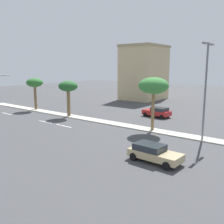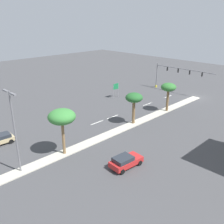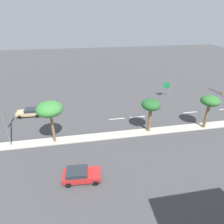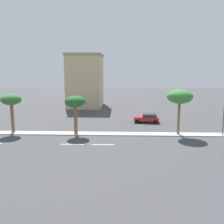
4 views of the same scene
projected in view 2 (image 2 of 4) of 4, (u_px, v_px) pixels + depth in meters
ground_plane at (65, 153)px, 33.82m from camera, size 160.00×160.00×0.00m
lane_stripe_front at (168, 97)px, 57.74m from camera, size 0.20×2.80×0.01m
lane_stripe_left at (147, 104)px, 52.78m from camera, size 0.20×2.80×0.01m
lane_stripe_near at (113, 117)px, 46.08m from camera, size 0.20×2.80×0.01m
lane_stripe_center at (97, 123)px, 43.59m from camera, size 0.20×2.80×0.01m
traffic_signal_gantry at (171, 74)px, 61.17m from camera, size 15.32×0.53×6.19m
directional_road_sign at (116, 88)px, 56.21m from camera, size 0.10×1.68×3.24m
palm_tree_left at (168, 88)px, 47.21m from camera, size 2.83×2.83×5.46m
palm_tree_front at (134, 99)px, 41.64m from camera, size 2.87×2.87×5.32m
palm_tree_leading at (62, 117)px, 31.79m from camera, size 3.52×3.52×6.20m
street_lamp_far at (14, 126)px, 27.78m from camera, size 2.90×0.24×9.74m
sedan_red_far at (125, 161)px, 30.51m from camera, size 2.28×4.28×1.48m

